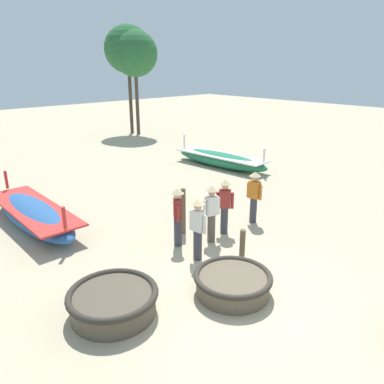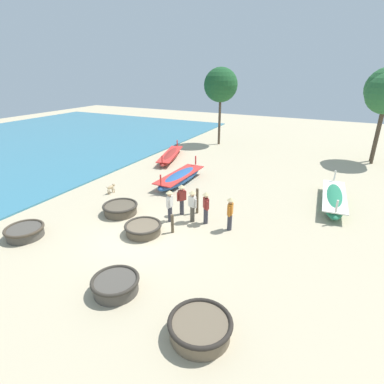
% 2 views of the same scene
% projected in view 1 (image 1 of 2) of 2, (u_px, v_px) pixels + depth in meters
% --- Properties ---
extents(ground_plane, '(80.00, 80.00, 0.00)m').
position_uv_depth(ground_plane, '(246.00, 299.00, 8.08)').
color(ground_plane, '#BCAD8C').
extents(coracle_center, '(1.84, 1.84, 0.54)m').
position_uv_depth(coracle_center, '(113.00, 301.00, 7.51)').
color(coracle_center, brown).
rests_on(coracle_center, ground).
extents(coracle_front_left, '(1.73, 1.73, 0.49)m').
position_uv_depth(coracle_front_left, '(233.00, 283.00, 8.19)').
color(coracle_front_left, brown).
rests_on(coracle_front_left, ground).
extents(long_boat_red_hull, '(1.41, 5.07, 1.28)m').
position_uv_depth(long_boat_red_hull, '(34.00, 214.00, 11.63)').
color(long_boat_red_hull, '#285693').
rests_on(long_boat_red_hull, ground).
extents(long_boat_blue_hull, '(1.54, 5.38, 1.28)m').
position_uv_depth(long_boat_blue_hull, '(220.00, 159.00, 18.27)').
color(long_boat_blue_hull, '#237551').
rests_on(long_boat_blue_hull, ground).
extents(fisherman_standing_left, '(0.52, 0.36, 1.67)m').
position_uv_depth(fisherman_standing_left, '(212.00, 210.00, 10.39)').
color(fisherman_standing_left, '#4C473D').
rests_on(fisherman_standing_left, ground).
extents(fisherman_by_coracle, '(0.36, 0.53, 1.67)m').
position_uv_depth(fisherman_by_coracle, '(254.00, 194.00, 11.67)').
color(fisherman_by_coracle, '#383842').
rests_on(fisherman_by_coracle, ground).
extents(fisherman_with_hat, '(0.38, 0.44, 1.67)m').
position_uv_depth(fisherman_with_hat, '(178.00, 213.00, 10.15)').
color(fisherman_with_hat, '#383842').
rests_on(fisherman_with_hat, ground).
extents(fisherman_crouching, '(0.36, 0.53, 1.67)m').
position_uv_depth(fisherman_crouching, '(198.00, 225.00, 9.40)').
color(fisherman_crouching, '#383842').
rests_on(fisherman_crouching, ground).
extents(fisherman_standing_right, '(0.39, 0.43, 1.67)m').
position_uv_depth(fisherman_standing_right, '(225.00, 203.00, 10.91)').
color(fisherman_standing_right, '#383842').
rests_on(fisherman_standing_right, ground).
extents(mooring_post_inland, '(0.14, 0.14, 1.39)m').
position_uv_depth(mooring_post_inland, '(183.00, 211.00, 11.00)').
color(mooring_post_inland, brown).
rests_on(mooring_post_inland, ground).
extents(mooring_post_shoreline, '(0.14, 0.14, 0.92)m').
position_uv_depth(mooring_post_shoreline, '(242.00, 247.00, 9.37)').
color(mooring_post_shoreline, brown).
rests_on(mooring_post_shoreline, ground).
extents(tree_left_mid, '(3.05, 3.05, 6.95)m').
position_uv_depth(tree_left_mid, '(135.00, 54.00, 25.03)').
color(tree_left_mid, '#4C3D2D').
rests_on(tree_left_mid, ground).
extents(tree_tall_back, '(3.21, 3.21, 7.32)m').
position_uv_depth(tree_tall_back, '(128.00, 50.00, 25.46)').
color(tree_tall_back, '#4C3D2D').
rests_on(tree_tall_back, ground).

